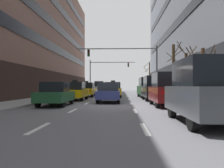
{
  "coord_description": "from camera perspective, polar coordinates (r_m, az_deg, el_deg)",
  "views": [
    {
      "loc": [
        0.92,
        -15.02,
        1.31
      ],
      "look_at": [
        -0.19,
        12.41,
        1.51
      ],
      "focal_mm": 36.91,
      "sensor_mm": 36.0,
      "label": 1
    }
  ],
  "objects": [
    {
      "name": "lane_stripe_l1_s4",
      "position": [
        17.26,
        -6.2,
        -4.76
      ],
      "size": [
        0.16,
        2.0,
        0.01
      ],
      "primitive_type": "cube",
      "color": "silver",
      "rests_on": "ground"
    },
    {
      "name": "sidewalk_right",
      "position": [
        16.03,
        22.34,
        -4.83
      ],
      "size": [
        3.0,
        80.0,
        0.14
      ],
      "primitive_type": "cube",
      "color": "gray",
      "rests_on": "ground"
    },
    {
      "name": "traffic_signal_1",
      "position": [
        45.91,
        -1.98,
        3.6
      ],
      "size": [
        9.03,
        0.35,
        6.27
      ],
      "color": "#4C4C51",
      "rests_on": "sidewalk_left"
    },
    {
      "name": "street_tree_2",
      "position": [
        42.67,
        9.22,
        1.85
      ],
      "size": [
        1.63,
        2.1,
        5.9
      ],
      "color": "#4C3823",
      "rests_on": "sidewalk_right"
    },
    {
      "name": "taxi_driving_6",
      "position": [
        27.61,
        -6.3,
        -1.41
      ],
      "size": [
        1.88,
        4.48,
        1.86
      ],
      "color": "black",
      "rests_on": "ground"
    },
    {
      "name": "lane_stripe_l1_s6",
      "position": [
        27.17,
        -3.07,
        -3.17
      ],
      "size": [
        0.16,
        2.0,
        0.01
      ],
      "primitive_type": "cube",
      "color": "silver",
      "rests_on": "ground"
    },
    {
      "name": "lane_stripe_l2_s10",
      "position": [
        47.04,
        3.18,
        -2.0
      ],
      "size": [
        0.16,
        2.0,
        0.01
      ],
      "primitive_type": "cube",
      "color": "silver",
      "rests_on": "ground"
    },
    {
      "name": "car_parked_2",
      "position": [
        20.75,
        10.4,
        -1.05
      ],
      "size": [
        1.94,
        4.51,
        2.17
      ],
      "color": "black",
      "rests_on": "ground"
    },
    {
      "name": "lane_stripe_l1_s9",
      "position": [
        42.12,
        -1.15,
        -2.19
      ],
      "size": [
        0.16,
        2.0,
        0.01
      ],
      "primitive_type": "cube",
      "color": "silver",
      "rests_on": "ground"
    },
    {
      "name": "car_parked_0",
      "position": [
        8.65,
        22.05,
        -1.71
      ],
      "size": [
        1.95,
        4.63,
        2.24
      ],
      "color": "black",
      "rests_on": "ground"
    },
    {
      "name": "lane_stripe_l2_s2",
      "position": [
        7.17,
        8.11,
        -10.92
      ],
      "size": [
        0.16,
        2.0,
        0.01
      ],
      "primitive_type": "cube",
      "color": "silver",
      "rests_on": "ground"
    },
    {
      "name": "traffic_signal_0",
      "position": [
        28.63,
        4.71,
        6.0
      ],
      "size": [
        10.02,
        0.35,
        6.11
      ],
      "color": "#4C4C51",
      "rests_on": "sidewalk_right"
    },
    {
      "name": "taxi_driving_1",
      "position": [
        20.86,
        -9.08,
        -1.79
      ],
      "size": [
        1.87,
        4.38,
        1.81
      ],
      "color": "black",
      "rests_on": "ground"
    },
    {
      "name": "lane_stripe_l1_s3",
      "position": [
        12.35,
        -9.66,
        -6.49
      ],
      "size": [
        0.16,
        2.0,
        0.01
      ],
      "primitive_type": "cube",
      "color": "silver",
      "rests_on": "ground"
    },
    {
      "name": "street_tree_0",
      "position": [
        23.61,
        15.03,
        3.45
      ],
      "size": [
        1.93,
        2.16,
        5.55
      ],
      "color": "#4C3823",
      "rests_on": "sidewalk_right"
    },
    {
      "name": "car_driving_4",
      "position": [
        42.64,
        -3.17,
        -0.76
      ],
      "size": [
        1.93,
        4.41,
        2.12
      ],
      "color": "black",
      "rests_on": "ground"
    },
    {
      "name": "lane_stripe_l2_s5",
      "position": [
        22.07,
        4.17,
        -3.81
      ],
      "size": [
        0.16,
        2.0,
        0.01
      ],
      "primitive_type": "cube",
      "color": "silver",
      "rests_on": "ground"
    },
    {
      "name": "sidewalk_left",
      "position": [
        16.75,
        -23.63,
        -4.63
      ],
      "size": [
        3.0,
        80.0,
        0.14
      ],
      "primitive_type": "cube",
      "color": "gray",
      "rests_on": "ground"
    },
    {
      "name": "street_tree_1",
      "position": [
        19.22,
        18.01,
        2.35
      ],
      "size": [
        1.77,
        1.78,
        4.33
      ],
      "color": "#4C3823",
      "rests_on": "sidewalk_right"
    },
    {
      "name": "car_driving_3",
      "position": [
        17.9,
        -0.82,
        -2.16
      ],
      "size": [
        1.76,
        4.16,
        1.55
      ],
      "color": "black",
      "rests_on": "ground"
    },
    {
      "name": "taxi_driving_0",
      "position": [
        25.69,
        0.26,
        -1.46
      ],
      "size": [
        1.95,
        4.56,
        1.89
      ],
      "color": "black",
      "rests_on": "ground"
    },
    {
      "name": "car_parked_3",
      "position": [
        25.95,
        8.77,
        -0.85
      ],
      "size": [
        2.06,
        4.66,
        2.23
      ],
      "color": "black",
      "rests_on": "ground"
    },
    {
      "name": "lane_stripe_l2_s3",
      "position": [
        12.11,
        5.71,
        -6.61
      ],
      "size": [
        0.16,
        2.0,
        0.01
      ],
      "primitive_type": "cube",
      "color": "silver",
      "rests_on": "ground"
    },
    {
      "name": "car_driving_5",
      "position": [
        15.45,
        -13.75,
        -2.43
      ],
      "size": [
        1.77,
        4.16,
        1.55
      ],
      "color": "black",
      "rests_on": "ground"
    },
    {
      "name": "lane_stripe_l1_s5",
      "position": [
        22.2,
        -4.28,
        -3.79
      ],
      "size": [
        0.16,
        2.0,
        0.01
      ],
      "primitive_type": "cube",
      "color": "silver",
      "rests_on": "ground"
    },
    {
      "name": "lane_stripe_l1_s8",
      "position": [
        37.13,
        -1.62,
        -2.43
      ],
      "size": [
        0.16,
        2.0,
        0.01
      ],
      "primitive_type": "cube",
      "color": "silver",
      "rests_on": "ground"
    },
    {
      "name": "lane_stripe_l2_s9",
      "position": [
        42.04,
        3.29,
        -2.19
      ],
      "size": [
        0.16,
        2.0,
        0.01
      ],
      "primitive_type": "cube",
      "color": "silver",
      "rests_on": "ground"
    },
    {
      "name": "lane_stripe_l2_s6",
      "position": [
        27.06,
        3.83,
        -3.18
      ],
      "size": [
        0.16,
        2.0,
        0.01
      ],
      "primitive_type": "cube",
      "color": "silver",
      "rests_on": "ground"
    },
    {
      "name": "lane_stripe_l2_s7",
      "position": [
        32.05,
        3.59,
        -2.75
      ],
      "size": [
        0.16,
        2.0,
        0.01
      ],
      "primitive_type": "cube",
      "color": "silver",
      "rests_on": "ground"
    },
    {
      "name": "pedestrian_0",
      "position": [
        31.35,
        13.96,
        -0.91
      ],
      "size": [
        0.35,
        0.46,
        1.56
      ],
      "color": "#383D59",
      "rests_on": "sidewalk_right"
    },
    {
      "name": "car_parked_1",
      "position": [
        15.13,
        13.44,
        -1.33
      ],
      "size": [
        1.86,
        4.43,
        2.14
      ],
      "color": "black",
      "rests_on": "ground"
    },
    {
      "name": "pedestrian_1",
      "position": [
        25.1,
        12.59,
        -1.12
      ],
      "size": [
        0.26,
        0.52,
        1.5
      ],
      "color": "brown",
      "rests_on": "sidewalk_right"
    },
    {
      "name": "lane_stripe_l2_s4",
      "position": [
        17.08,
        4.71,
        -4.8
      ],
      "size": [
        0.16,
        2.0,
        0.01
      ],
      "primitive_type": "cube",
      "color": "silver",
      "rests_on": "ground"
    },
    {
      "name": "lane_stripe_l1_s7",
      "position": [
        32.15,
        -2.23,
        -2.74
      ],
      "size": [
        0.16,
        2.0,
        0.01
      ],
      "primitive_type": "cube",
      "color": "silver",
      "rests_on": "ground"
    },
    {
      "name": "street_tree_3",
      "position": [
        15.69,
        21.63,
        2.33
      ],
      "size": [
        1.85,
        1.84,
        3.86
      ],
      "color": "#4C3823",
      "rests_on": "sidewalk_right"
    },
    {
      "name": "ground_plane",
      "position": [
        15.1,
        -1.18,
        -5.4
      ],
      "size": [
        120.0,
        120.0,
        0.0
      ],
      "primitive_type": "plane",
      "color": "slate"
    },
    {
      "name": "lane_stripe_l1_s10",
      "position": [
        47.1,
        -0.78,
        -2.0
      ],
      "size": [
        0.16,
        2.0,
        0.01
      ],
      "primitive_type": "cube",
      "color": "silver",
      "rests_on": "ground"
    },
    {
      "name": "lane_stripe_l2_s8",
      "position": [
        37.05,
        3.42,
        -2.43
      ],
      "size": [
        0.16,
        2.0,
        0.01
      ],
      "primitive_type": "cube",
      "color": "silver",
      "rests_on": "ground"
    },
    {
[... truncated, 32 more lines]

